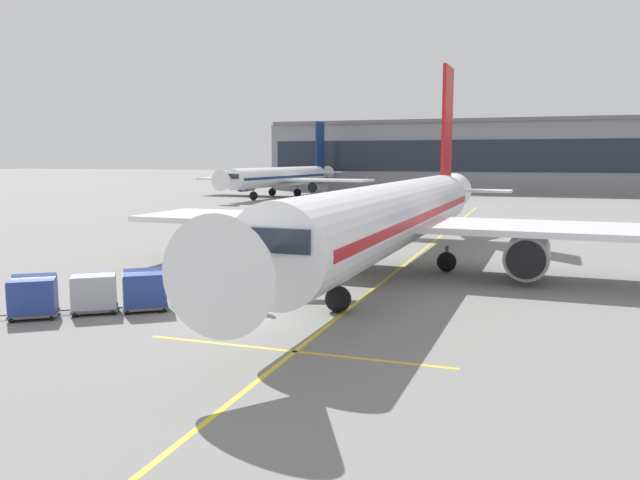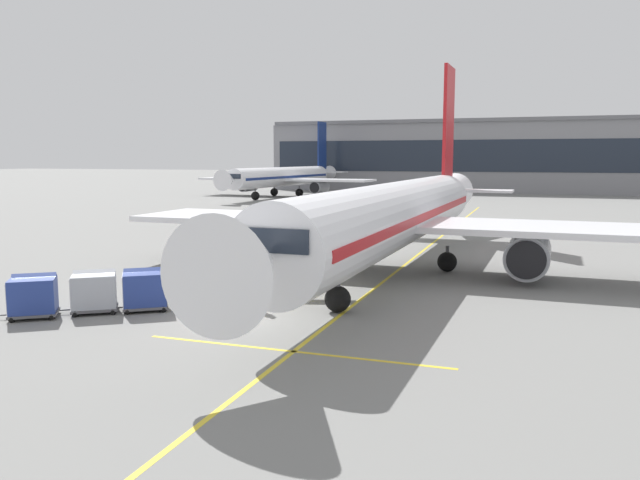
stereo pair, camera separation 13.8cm
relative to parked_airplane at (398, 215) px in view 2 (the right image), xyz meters
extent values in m
plane|color=slate|center=(-4.12, -14.01, -3.51)|extent=(600.00, 600.00, 0.00)
cylinder|color=white|center=(-0.02, -0.82, 0.08)|extent=(4.80, 35.20, 3.97)
cube|color=red|center=(-0.02, -0.82, 0.08)|extent=(4.80, 33.80, 0.48)
cone|color=white|center=(-0.48, -20.36, 0.08)|extent=(3.86, 4.06, 3.77)
cone|color=white|center=(0.47, 19.91, 0.38)|extent=(3.52, 6.43, 3.37)
cube|color=white|center=(-9.13, 0.27, -0.51)|extent=(16.84, 7.41, 0.36)
cylinder|color=#93969E|center=(-7.84, -0.46, -1.92)|extent=(2.57, 4.62, 2.46)
cylinder|color=black|center=(-7.89, -2.79, -1.92)|extent=(2.09, 0.17, 2.09)
cube|color=white|center=(9.13, -0.16, -0.51)|extent=(16.84, 7.41, 0.36)
cylinder|color=#93969E|center=(7.81, -0.83, -1.92)|extent=(2.57, 4.62, 2.46)
cylinder|color=black|center=(7.75, -3.16, -1.92)|extent=(2.09, 0.17, 2.09)
cube|color=red|center=(0.43, 18.32, 6.15)|extent=(0.38, 4.22, 10.54)
cube|color=white|center=(0.42, 18.01, 0.68)|extent=(11.41, 3.08, 0.20)
cube|color=#1E2633|center=(-0.41, -17.58, 0.68)|extent=(2.82, 1.85, 0.87)
cylinder|color=#47474C|center=(-0.27, -11.35, -2.40)|extent=(0.22, 0.22, 1.00)
sphere|color=black|center=(-0.27, -11.35, -2.90)|extent=(1.23, 1.23, 1.23)
cylinder|color=#47474C|center=(-2.95, 1.01, -2.40)|extent=(0.22, 0.22, 1.00)
sphere|color=black|center=(-2.95, 1.01, -2.90)|extent=(1.23, 1.23, 1.23)
cylinder|color=#47474C|center=(3.00, 0.87, -2.40)|extent=(0.22, 0.22, 1.00)
sphere|color=black|center=(3.00, 0.87, -2.90)|extent=(1.23, 1.23, 1.23)
cube|color=gold|center=(-4.64, -9.22, -3.01)|extent=(3.59, 3.47, 0.44)
cube|color=black|center=(-5.58, -9.58, -2.44)|extent=(0.82, 0.82, 0.70)
cylinder|color=#333338|center=(-5.07, -9.12, -2.39)|extent=(0.08, 0.08, 0.80)
cube|color=gold|center=(-3.83, -8.48, -1.55)|extent=(4.04, 3.78, 2.64)
cube|color=black|center=(-3.83, -8.48, -1.46)|extent=(3.84, 3.58, 2.48)
cube|color=#333338|center=(-3.54, -8.81, -1.43)|extent=(3.44, 3.12, 2.66)
cube|color=#333338|center=(-4.13, -8.16, -1.43)|extent=(3.44, 3.12, 2.66)
cylinder|color=black|center=(-3.27, -8.96, -3.23)|extent=(0.55, 0.52, 0.56)
cylinder|color=black|center=(-4.25, -7.87, -3.23)|extent=(0.55, 0.52, 0.56)
cylinder|color=black|center=(-5.03, -10.56, -3.23)|extent=(0.55, 0.52, 0.56)
cylinder|color=black|center=(-6.02, -9.47, -3.23)|extent=(0.55, 0.52, 0.56)
cube|color=#515156|center=(-6.32, -12.44, -3.30)|extent=(2.56, 2.46, 0.12)
cylinder|color=#4C4C51|center=(-7.42, -13.22, -3.31)|extent=(0.61, 0.46, 0.07)
cube|color=silver|center=(-6.32, -12.44, -2.49)|extent=(2.42, 2.32, 1.50)
cube|color=silver|center=(-6.56, -12.10, -1.97)|extent=(1.99, 1.73, 0.74)
cube|color=silver|center=(-7.11, -13.00, -2.49)|extent=(0.85, 1.19, 1.38)
sphere|color=black|center=(-7.36, -12.35, -3.36)|extent=(0.30, 0.30, 0.30)
sphere|color=black|center=(-6.58, -13.46, -3.36)|extent=(0.30, 0.30, 0.30)
sphere|color=black|center=(-6.06, -11.42, -3.36)|extent=(0.30, 0.30, 0.30)
sphere|color=black|center=(-5.27, -12.54, -3.36)|extent=(0.30, 0.30, 0.30)
cube|color=#515156|center=(-8.85, -13.95, -3.30)|extent=(2.56, 2.46, 0.12)
cylinder|color=#4C4C51|center=(-9.95, -14.73, -3.31)|extent=(0.61, 0.46, 0.07)
cube|color=navy|center=(-8.85, -13.95, -2.49)|extent=(2.42, 2.32, 1.50)
cube|color=navy|center=(-9.08, -13.62, -1.97)|extent=(1.99, 1.73, 0.74)
cube|color=silver|center=(-9.64, -14.51, -2.49)|extent=(0.85, 1.19, 1.38)
sphere|color=black|center=(-9.89, -13.86, -3.36)|extent=(0.30, 0.30, 0.30)
sphere|color=black|center=(-9.11, -14.97, -3.36)|extent=(0.30, 0.30, 0.30)
sphere|color=black|center=(-8.58, -12.94, -3.36)|extent=(0.30, 0.30, 0.30)
sphere|color=black|center=(-7.80, -14.05, -3.36)|extent=(0.30, 0.30, 0.30)
cube|color=#515156|center=(-10.77, -15.10, -3.30)|extent=(2.56, 2.46, 0.12)
cylinder|color=#4C4C51|center=(-11.88, -15.88, -3.31)|extent=(0.61, 0.46, 0.07)
cube|color=#9EA3AD|center=(-10.77, -15.10, -2.49)|extent=(2.42, 2.32, 1.50)
cube|color=#9EA3AD|center=(-11.01, -14.76, -1.97)|extent=(1.99, 1.73, 0.74)
cube|color=silver|center=(-11.56, -15.66, -2.49)|extent=(0.85, 1.19, 1.38)
sphere|color=black|center=(-11.82, -15.01, -3.36)|extent=(0.30, 0.30, 0.30)
sphere|color=black|center=(-11.03, -16.12, -3.36)|extent=(0.30, 0.30, 0.30)
sphere|color=black|center=(-10.51, -14.08, -3.36)|extent=(0.30, 0.30, 0.30)
sphere|color=black|center=(-9.73, -15.20, -3.36)|extent=(0.30, 0.30, 0.30)
cube|color=#515156|center=(-12.70, -16.78, -3.30)|extent=(2.56, 2.46, 0.12)
cylinder|color=#4C4C51|center=(-13.80, -17.55, -3.31)|extent=(0.61, 0.46, 0.07)
cube|color=navy|center=(-12.70, -16.78, -2.49)|extent=(2.42, 2.32, 1.50)
cube|color=navy|center=(-12.94, -16.44, -1.97)|extent=(1.99, 1.73, 0.74)
cube|color=silver|center=(-13.49, -17.33, -2.49)|extent=(0.85, 1.19, 1.38)
sphere|color=black|center=(-13.74, -16.68, -3.36)|extent=(0.30, 0.30, 0.30)
sphere|color=black|center=(-12.96, -17.79, -3.36)|extent=(0.30, 0.30, 0.30)
sphere|color=black|center=(-12.44, -15.76, -3.36)|extent=(0.30, 0.30, 0.30)
sphere|color=black|center=(-11.65, -16.87, -3.36)|extent=(0.30, 0.30, 0.30)
cylinder|color=#514C42|center=(-4.88, -12.62, -3.08)|extent=(0.15, 0.15, 0.86)
cylinder|color=#514C42|center=(-4.96, -12.46, -3.08)|extent=(0.15, 0.15, 0.86)
cube|color=yellow|center=(-4.92, -12.54, -2.36)|extent=(0.39, 0.45, 0.58)
cube|color=white|center=(-5.03, -12.60, -2.36)|extent=(0.17, 0.31, 0.08)
sphere|color=tan|center=(-4.92, -12.54, -1.95)|extent=(0.21, 0.21, 0.21)
sphere|color=yellow|center=(-4.92, -12.54, -1.88)|extent=(0.23, 0.23, 0.23)
cylinder|color=yellow|center=(-4.81, -12.75, -2.41)|extent=(0.09, 0.09, 0.56)
cylinder|color=yellow|center=(-5.03, -12.33, -2.41)|extent=(0.09, 0.09, 0.56)
cylinder|color=#514C42|center=(-7.28, -11.63, -3.08)|extent=(0.15, 0.15, 0.86)
cylinder|color=#514C42|center=(-7.44, -11.72, -3.08)|extent=(0.15, 0.15, 0.86)
cube|color=yellow|center=(-7.36, -11.68, -2.36)|extent=(0.45, 0.41, 0.58)
cube|color=white|center=(-7.29, -11.78, -2.36)|extent=(0.29, 0.19, 0.08)
sphere|color=#9E7051|center=(-7.36, -11.68, -1.95)|extent=(0.21, 0.21, 0.21)
sphere|color=yellow|center=(-7.36, -11.68, -1.88)|extent=(0.23, 0.23, 0.23)
cylinder|color=yellow|center=(-7.16, -11.55, -2.41)|extent=(0.09, 0.09, 0.56)
cylinder|color=yellow|center=(-7.56, -11.81, -2.41)|extent=(0.09, 0.09, 0.56)
cylinder|color=#333847|center=(-3.87, -12.26, -3.08)|extent=(0.15, 0.15, 0.86)
cylinder|color=#333847|center=(-3.69, -12.28, -3.08)|extent=(0.15, 0.15, 0.86)
cube|color=orange|center=(-3.78, -12.27, -2.36)|extent=(0.39, 0.26, 0.58)
cube|color=white|center=(-3.78, -12.14, -2.36)|extent=(0.34, 0.03, 0.08)
sphere|color=beige|center=(-3.78, -12.27, -1.95)|extent=(0.21, 0.21, 0.21)
sphere|color=yellow|center=(-3.78, -12.27, -1.88)|extent=(0.23, 0.23, 0.23)
cylinder|color=orange|center=(-4.02, -12.25, -2.41)|extent=(0.09, 0.09, 0.56)
cylinder|color=orange|center=(-3.55, -12.29, -2.41)|extent=(0.09, 0.09, 0.56)
cylinder|color=#514C42|center=(-6.99, -13.12, -3.08)|extent=(0.15, 0.15, 0.86)
cylinder|color=#514C42|center=(-7.00, -13.30, -3.08)|extent=(0.15, 0.15, 0.86)
cube|color=yellow|center=(-7.00, -13.21, -2.36)|extent=(0.25, 0.39, 0.58)
cube|color=white|center=(-6.87, -13.21, -2.36)|extent=(0.02, 0.34, 0.08)
sphere|color=#9E7051|center=(-7.00, -13.21, -1.95)|extent=(0.21, 0.21, 0.21)
sphere|color=yellow|center=(-7.00, -13.21, -1.88)|extent=(0.23, 0.23, 0.23)
cylinder|color=yellow|center=(-6.99, -12.97, -2.41)|extent=(0.09, 0.09, 0.56)
cylinder|color=yellow|center=(-7.00, -13.45, -2.41)|extent=(0.09, 0.09, 0.56)
cube|color=black|center=(-5.41, -0.04, -3.49)|extent=(0.67, 0.67, 0.05)
cone|color=orange|center=(-5.41, -0.04, -3.11)|extent=(0.53, 0.53, 0.70)
cylinder|color=white|center=(-5.41, -0.04, -3.08)|extent=(0.29, 0.29, 0.08)
cube|color=black|center=(-4.88, -0.31, -3.49)|extent=(0.58, 0.58, 0.05)
cone|color=orange|center=(-4.88, -0.31, -3.16)|extent=(0.46, 0.46, 0.61)
cylinder|color=white|center=(-4.88, -0.31, -3.13)|extent=(0.25, 0.25, 0.07)
cube|color=yellow|center=(0.02, -0.82, -3.51)|extent=(0.20, 110.00, 0.01)
cube|color=yellow|center=(-0.02, -17.57, -3.51)|extent=(12.00, 0.20, 0.01)
cube|color=gray|center=(1.02, 99.66, 3.53)|extent=(97.74, 17.27, 14.08)
cube|color=#1E2633|center=(1.02, 90.98, 3.88)|extent=(94.80, 0.10, 6.34)
cube|color=slate|center=(1.02, 97.94, 10.92)|extent=(96.76, 14.68, 0.70)
cylinder|color=white|center=(-35.86, 67.26, 0.11)|extent=(5.91, 33.43, 3.43)
cube|color=navy|center=(-35.86, 67.26, 0.11)|extent=(5.85, 32.11, 0.41)
cone|color=white|center=(-37.24, 48.96, 0.11)|extent=(3.51, 3.66, 3.26)
cone|color=white|center=(-34.41, 86.58, 0.37)|extent=(3.32, 5.69, 2.92)
cube|color=white|center=(-44.36, 68.73, -0.40)|extent=(16.26, 7.82, 0.36)
cylinder|color=#93969E|center=(-43.08, 67.97, -1.65)|extent=(2.44, 4.47, 2.13)
cylinder|color=black|center=(-43.24, 65.76, -1.65)|extent=(1.81, 0.26, 1.81)
cube|color=white|center=(-27.24, 67.45, -0.40)|extent=(16.26, 7.82, 0.36)
cylinder|color=#93969E|center=(-28.63, 66.88, -1.65)|extent=(2.44, 4.47, 2.13)
cylinder|color=black|center=(-28.79, 64.68, -1.65)|extent=(1.81, 0.26, 1.81)
cube|color=navy|center=(-34.51, 85.22, 5.79)|extent=(0.58, 4.00, 9.98)
cube|color=white|center=(-34.54, 84.94, 0.62)|extent=(10.91, 3.46, 0.20)
cube|color=#1E2633|center=(-37.06, 51.36, 0.62)|extent=(2.51, 1.72, 0.75)
cylinder|color=#47474C|center=(-36.61, 57.31, -2.20)|extent=(0.22, 0.22, 1.18)
sphere|color=black|center=(-36.61, 57.31, -2.79)|extent=(1.45, 1.45, 1.45)
cylinder|color=#47474C|center=(-38.30, 69.11, -2.20)|extent=(0.22, 0.22, 1.18)
sphere|color=black|center=(-38.30, 69.11, -2.79)|extent=(1.45, 1.45, 1.45)
cylinder|color=#47474C|center=(-33.17, 68.73, -2.20)|extent=(0.22, 0.22, 1.18)
sphere|color=black|center=(-33.17, 68.73, -2.79)|extent=(1.45, 1.45, 1.45)
camera|label=1|loc=(8.22, -38.46, 3.55)|focal=35.46mm
camera|label=2|loc=(8.35, -38.41, 3.55)|focal=35.46mm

